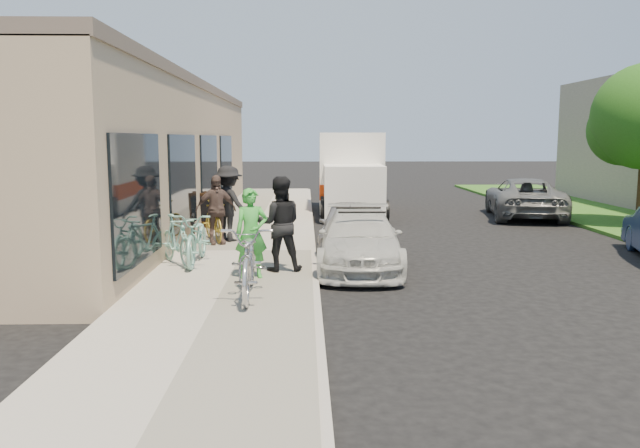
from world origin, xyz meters
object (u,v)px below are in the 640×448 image
object	(u,v)px
bystander_a	(228,204)
bystander_b	(216,210)
sedan_white	(360,240)
woman_rider	(251,233)
man_standing	(279,224)
moving_truck	(350,178)
sedan_silver	(350,226)
cruiser_bike_c	(213,221)
bike_rack	(193,229)
cruiser_bike_b	(197,238)
far_car_gray	(524,198)
cruiser_bike_a	(177,240)
tandem_bike	(250,260)
sandwich_board	(206,210)

from	to	relation	value
bystander_a	bystander_b	size ratio (longest dim) A/B	1.12
bystander_a	bystander_b	distance (m)	0.51
sedan_white	bystander_b	world-z (taller)	bystander_b
woman_rider	man_standing	xyz separation A→B (m)	(0.47, 0.59, 0.09)
moving_truck	man_standing	world-z (taller)	moving_truck
sedan_silver	man_standing	size ratio (longest dim) A/B	1.96
cruiser_bike_c	sedan_silver	bearing A→B (deg)	-33.07
moving_truck	bystander_a	bearing A→B (deg)	-115.24
sedan_silver	cruiser_bike_c	bearing A→B (deg)	173.89
sedan_silver	bystander_b	size ratio (longest dim) A/B	2.14
bike_rack	cruiser_bike_b	size ratio (longest dim) A/B	0.41
far_car_gray	man_standing	size ratio (longest dim) A/B	2.66
bystander_b	cruiser_bike_a	bearing A→B (deg)	-119.01
sedan_white	bystander_a	distance (m)	3.94
far_car_gray	cruiser_bike_a	world-z (taller)	far_car_gray
tandem_bike	bystander_b	world-z (taller)	bystander_b
woman_rider	man_standing	size ratio (longest dim) A/B	0.90
bike_rack	cruiser_bike_a	world-z (taller)	cruiser_bike_a
bike_rack	moving_truck	bearing A→B (deg)	63.76
cruiser_bike_c	bystander_b	world-z (taller)	bystander_b
cruiser_bike_b	moving_truck	bearing A→B (deg)	68.66
sedan_silver	bystander_a	distance (m)	3.00
far_car_gray	cruiser_bike_a	distance (m)	12.85
tandem_bike	cruiser_bike_c	size ratio (longest dim) A/B	1.35
bystander_b	woman_rider	bearing A→B (deg)	-91.55
man_standing	cruiser_bike_b	distance (m)	1.84
cruiser_bike_a	moving_truck	bearing A→B (deg)	36.25
sedan_silver	far_car_gray	distance (m)	8.70
bike_rack	moving_truck	xyz separation A→B (m)	(4.05, 8.22, 0.60)
sedan_silver	sedan_white	bearing A→B (deg)	-82.85
sedan_silver	cruiser_bike_b	bearing A→B (deg)	-141.10
tandem_bike	cruiser_bike_a	bearing A→B (deg)	121.99
bike_rack	cruiser_bike_b	bearing A→B (deg)	-76.51
sedan_silver	sandwich_board	bearing A→B (deg)	148.16
sandwich_board	cruiser_bike_a	world-z (taller)	sandwich_board
sedan_silver	cruiser_bike_b	distance (m)	3.81
cruiser_bike_a	bike_rack	bearing A→B (deg)	57.45
sedan_silver	woman_rider	distance (m)	3.95
cruiser_bike_c	bystander_b	distance (m)	0.61
sedan_white	tandem_bike	bearing A→B (deg)	-122.36
sandwich_board	bystander_b	xyz separation A→B (m)	(0.67, -2.74, 0.31)
bystander_a	bike_rack	bearing A→B (deg)	100.28
sedan_silver	bike_rack	bearing A→B (deg)	-163.09
bike_rack	cruiser_bike_a	bearing A→B (deg)	-91.53
woman_rider	cruiser_bike_a	xyz separation A→B (m)	(-1.56, 1.14, -0.31)
cruiser_bike_a	cruiser_bike_b	world-z (taller)	cruiser_bike_b
cruiser_bike_a	sedan_silver	bearing A→B (deg)	1.33
man_standing	bike_rack	bearing A→B (deg)	-51.34
far_car_gray	bystander_b	size ratio (longest dim) A/B	2.91
sedan_white	man_standing	distance (m)	1.85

